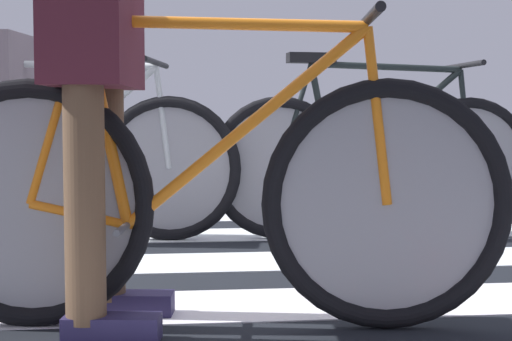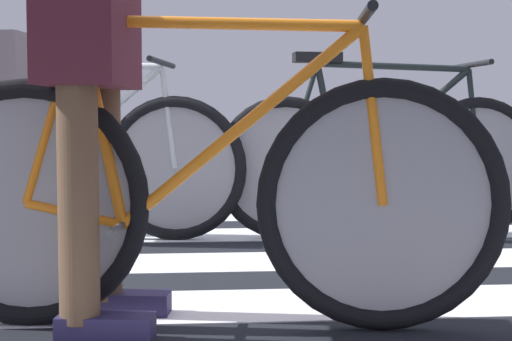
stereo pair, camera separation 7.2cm
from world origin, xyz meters
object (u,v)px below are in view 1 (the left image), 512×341
object	(u,v)px
bicycle_1_of_3	(206,195)
cyclist_3_of_3	(5,107)
cyclist_1_of_3	(97,109)
bicycle_2_of_3	(376,161)
bicycle_3_of_3	(67,163)

from	to	relation	value
bicycle_1_of_3	cyclist_3_of_3	xyz separation A→B (m)	(-0.91, 1.80, 0.28)
bicycle_1_of_3	cyclist_1_of_3	distance (m)	0.39
bicycle_1_of_3	bicycle_2_of_3	world-z (taller)	same
bicycle_3_of_3	bicycle_1_of_3	bearing A→B (deg)	-59.87
cyclist_1_of_3	bicycle_3_of_3	size ratio (longest dim) A/B	0.57
cyclist_1_of_3	bicycle_1_of_3	bearing A→B (deg)	-0.00
bicycle_2_of_3	bicycle_3_of_3	bearing A→B (deg)	173.97
bicycle_3_of_3	cyclist_3_of_3	xyz separation A→B (m)	(-0.30, 0.06, 0.28)
cyclist_1_of_3	cyclist_3_of_3	distance (m)	1.86
bicycle_3_of_3	cyclist_3_of_3	world-z (taller)	cyclist_3_of_3
bicycle_1_of_3	cyclist_3_of_3	world-z (taller)	cyclist_3_of_3
bicycle_2_of_3	cyclist_3_of_3	bearing A→B (deg)	172.52
bicycle_2_of_3	bicycle_3_of_3	distance (m)	1.56
bicycle_1_of_3	bicycle_3_of_3	world-z (taller)	same
cyclist_1_of_3	bicycle_2_of_3	bearing A→B (deg)	60.00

